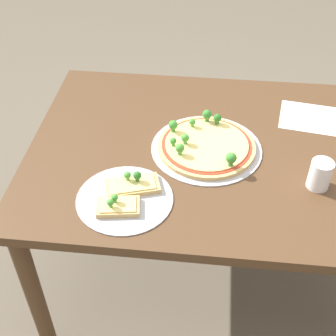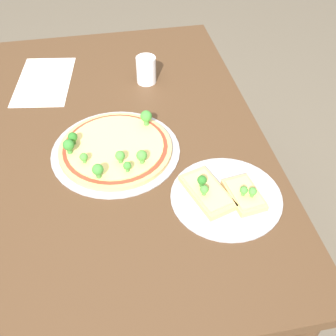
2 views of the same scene
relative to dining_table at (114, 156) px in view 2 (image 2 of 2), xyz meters
The scene contains 6 objects.
ground_plane 0.65m from the dining_table, ahead, with size 8.00×8.00×0.00m, color brown.
dining_table is the anchor object (origin of this frame).
pizza_tray_whole 0.12m from the dining_table, behind, with size 0.38×0.38×0.07m.
pizza_tray_slice 0.42m from the dining_table, 138.42° to the right, with size 0.30×0.30×0.06m.
drinking_cup 0.35m from the dining_table, 28.52° to the right, with size 0.07×0.07×0.10m, color white.
paper_menu 0.42m from the dining_table, 30.65° to the left, with size 0.32×0.19×0.00m, color white.
Camera 2 is at (-1.01, 0.01, 1.57)m, focal length 45.00 mm.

